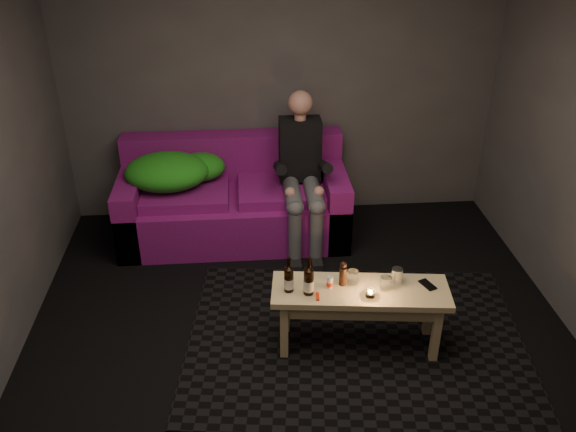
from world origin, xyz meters
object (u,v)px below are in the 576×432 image
object	(u,v)px
sofa	(234,202)
person	(302,169)
beer_bottle_b	(309,281)
coffee_table	(360,299)
beer_bottle_a	(289,279)
steel_cup	(397,275)

from	to	relation	value
sofa	person	size ratio (longest dim) A/B	1.50
person	beer_bottle_b	distance (m)	1.53
sofa	coffee_table	size ratio (longest dim) A/B	1.63
beer_bottle_a	steel_cup	distance (m)	0.75
sofa	beer_bottle_b	xyz separation A→B (m)	(0.50, -1.68, 0.28)
sofa	person	world-z (taller)	person
beer_bottle_a	steel_cup	world-z (taller)	beer_bottle_a
beer_bottle_b	steel_cup	bearing A→B (deg)	7.72
sofa	coffee_table	world-z (taller)	sofa
coffee_table	beer_bottle_b	xyz separation A→B (m)	(-0.36, -0.02, 0.19)
sofa	beer_bottle_b	bearing A→B (deg)	-73.38
coffee_table	steel_cup	bearing A→B (deg)	13.43
sofa	coffee_table	xyz separation A→B (m)	(0.86, -1.66, 0.09)
beer_bottle_b	beer_bottle_a	bearing A→B (deg)	162.08
person	steel_cup	xyz separation A→B (m)	(0.52, -1.43, -0.16)
coffee_table	person	bearing A→B (deg)	99.79
beer_bottle_b	steel_cup	size ratio (longest dim) A/B	2.65
coffee_table	beer_bottle_b	world-z (taller)	beer_bottle_b
sofa	beer_bottle_a	world-z (taller)	sofa
beer_bottle_b	coffee_table	bearing A→B (deg)	3.50
sofa	beer_bottle_a	xyz separation A→B (m)	(0.37, -1.64, 0.28)
sofa	beer_bottle_a	bearing A→B (deg)	-77.18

